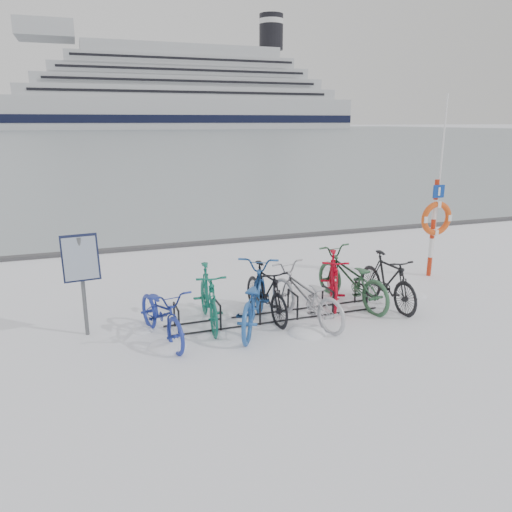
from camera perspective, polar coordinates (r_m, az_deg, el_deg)
ground at (r=9.23m, az=2.12°, el=-7.05°), size 900.00×900.00×0.00m
ice_sheet at (r=163.02m, az=-18.61°, el=13.18°), size 400.00×298.00×0.02m
quay_edge at (r=14.61m, az=-6.30°, el=1.46°), size 400.00×0.25×0.10m
bike_rack at (r=9.16m, az=2.13°, el=-6.01°), size 4.00×0.48×0.46m
info_board at (r=8.57m, az=-19.38°, el=-0.85°), size 0.60×0.28×1.73m
lifebuoy_station at (r=11.98m, az=19.86°, el=4.05°), size 0.78×0.22×4.06m
cruise_ferry at (r=236.33m, az=-8.53°, el=17.51°), size 154.10×29.03×50.63m
bike_0 at (r=8.35m, az=-10.73°, el=-6.19°), size 1.02×1.94×0.97m
bike_1 at (r=8.82m, az=-5.47°, el=-4.43°), size 0.66×1.83×1.08m
bike_2 at (r=8.69m, az=-0.31°, el=-4.55°), size 1.66×2.23×1.12m
bike_3 at (r=9.10m, az=1.16°, el=-3.92°), size 0.64×1.75×1.03m
bike_4 at (r=8.94m, az=5.71°, el=-4.31°), size 1.20×2.09×1.04m
bike_5 at (r=9.84m, az=8.84°, el=-2.52°), size 1.17×1.81×1.06m
bike_6 at (r=9.93m, az=10.83°, el=-2.32°), size 1.09×2.20×1.10m
bike_7 at (r=9.98m, az=14.83°, el=-2.56°), size 0.59×1.81×1.07m
snow_drifts at (r=8.77m, az=0.53°, el=-8.29°), size 5.92×1.90×0.23m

